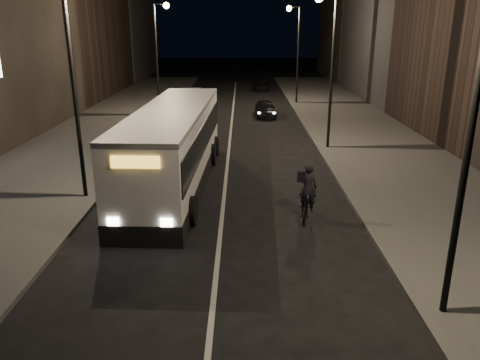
{
  "coord_description": "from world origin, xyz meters",
  "views": [
    {
      "loc": [
        0.72,
        -13.76,
        6.73
      ],
      "look_at": [
        0.67,
        1.98,
        1.5
      ],
      "focal_mm": 35.0,
      "sensor_mm": 36.0,
      "label": 1
    }
  ],
  "objects_px": {
    "streetlight_right_mid": "(328,52)",
    "car_mid": "(193,96)",
    "cyclist_on_bicycle": "(307,200)",
    "city_bus": "(174,143)",
    "streetlight_left_near": "(78,64)",
    "streetlight_right_near": "(464,95)",
    "car_far": "(262,84)",
    "streetlight_right_far": "(295,42)",
    "streetlight_left_far": "(160,45)",
    "car_near": "(265,109)"
  },
  "relations": [
    {
      "from": "streetlight_right_far",
      "to": "cyclist_on_bicycle",
      "type": "bearing_deg",
      "value": -94.97
    },
    {
      "from": "streetlight_right_mid",
      "to": "streetlight_right_near",
      "type": "bearing_deg",
      "value": -90.0
    },
    {
      "from": "cyclist_on_bicycle",
      "to": "streetlight_right_near",
      "type": "bearing_deg",
      "value": -57.67
    },
    {
      "from": "streetlight_left_far",
      "to": "city_bus",
      "type": "distance_m",
      "value": 16.72
    },
    {
      "from": "city_bus",
      "to": "streetlight_left_near",
      "type": "bearing_deg",
      "value": -145.79
    },
    {
      "from": "streetlight_left_near",
      "to": "streetlight_right_far",
      "type": "bearing_deg",
      "value": 66.04
    },
    {
      "from": "streetlight_right_near",
      "to": "car_mid",
      "type": "bearing_deg",
      "value": 105.79
    },
    {
      "from": "streetlight_left_near",
      "to": "car_mid",
      "type": "distance_m",
      "value": 24.09
    },
    {
      "from": "streetlight_right_near",
      "to": "streetlight_left_near",
      "type": "relative_size",
      "value": 1.0
    },
    {
      "from": "city_bus",
      "to": "cyclist_on_bicycle",
      "type": "xyz_separation_m",
      "value": [
        5.28,
        -3.95,
        -1.14
      ]
    },
    {
      "from": "streetlight_right_mid",
      "to": "streetlight_right_far",
      "type": "height_order",
      "value": "same"
    },
    {
      "from": "car_mid",
      "to": "streetlight_right_near",
      "type": "bearing_deg",
      "value": 106.87
    },
    {
      "from": "streetlight_right_far",
      "to": "cyclist_on_bicycle",
      "type": "distance_m",
      "value": 26.51
    },
    {
      "from": "streetlight_left_near",
      "to": "cyclist_on_bicycle",
      "type": "bearing_deg",
      "value": -13.4
    },
    {
      "from": "streetlight_right_mid",
      "to": "car_mid",
      "type": "relative_size",
      "value": 1.7
    },
    {
      "from": "streetlight_left_far",
      "to": "car_near",
      "type": "height_order",
      "value": "streetlight_left_far"
    },
    {
      "from": "streetlight_right_mid",
      "to": "car_mid",
      "type": "distance_m",
      "value": 18.54
    },
    {
      "from": "car_mid",
      "to": "streetlight_left_far",
      "type": "bearing_deg",
      "value": 73.86
    },
    {
      "from": "cyclist_on_bicycle",
      "to": "car_mid",
      "type": "bearing_deg",
      "value": 116.29
    },
    {
      "from": "streetlight_right_far",
      "to": "city_bus",
      "type": "height_order",
      "value": "streetlight_right_far"
    },
    {
      "from": "streetlight_right_near",
      "to": "streetlight_left_near",
      "type": "distance_m",
      "value": 13.33
    },
    {
      "from": "cyclist_on_bicycle",
      "to": "car_mid",
      "type": "height_order",
      "value": "cyclist_on_bicycle"
    },
    {
      "from": "streetlight_left_near",
      "to": "car_far",
      "type": "bearing_deg",
      "value": 76.29
    },
    {
      "from": "streetlight_right_mid",
      "to": "streetlight_left_far",
      "type": "height_order",
      "value": "same"
    },
    {
      "from": "cyclist_on_bicycle",
      "to": "car_far",
      "type": "distance_m",
      "value": 35.79
    },
    {
      "from": "cyclist_on_bicycle",
      "to": "car_mid",
      "type": "relative_size",
      "value": 0.45
    },
    {
      "from": "streetlight_right_mid",
      "to": "car_far",
      "type": "bearing_deg",
      "value": 95.36
    },
    {
      "from": "streetlight_right_near",
      "to": "cyclist_on_bicycle",
      "type": "height_order",
      "value": "streetlight_right_near"
    },
    {
      "from": "streetlight_right_far",
      "to": "car_mid",
      "type": "bearing_deg",
      "value": -177.35
    },
    {
      "from": "streetlight_left_far",
      "to": "cyclist_on_bicycle",
      "type": "bearing_deg",
      "value": -67.21
    },
    {
      "from": "streetlight_right_mid",
      "to": "car_far",
      "type": "height_order",
      "value": "streetlight_right_mid"
    },
    {
      "from": "streetlight_right_near",
      "to": "city_bus",
      "type": "height_order",
      "value": "streetlight_right_near"
    },
    {
      "from": "cyclist_on_bicycle",
      "to": "streetlight_right_far",
      "type": "bearing_deg",
      "value": 96.7
    },
    {
      "from": "streetlight_right_near",
      "to": "streetlight_left_near",
      "type": "xyz_separation_m",
      "value": [
        -10.66,
        8.0,
        0.0
      ]
    },
    {
      "from": "car_near",
      "to": "car_far",
      "type": "bearing_deg",
      "value": 86.82
    },
    {
      "from": "car_mid",
      "to": "streetlight_right_mid",
      "type": "bearing_deg",
      "value": 120.9
    },
    {
      "from": "streetlight_left_far",
      "to": "car_far",
      "type": "height_order",
      "value": "streetlight_left_far"
    },
    {
      "from": "city_bus",
      "to": "cyclist_on_bicycle",
      "type": "distance_m",
      "value": 6.69
    },
    {
      "from": "cyclist_on_bicycle",
      "to": "car_mid",
      "type": "xyz_separation_m",
      "value": [
        -6.67,
        25.59,
        0.07
      ]
    },
    {
      "from": "car_near",
      "to": "car_mid",
      "type": "bearing_deg",
      "value": 135.93
    },
    {
      "from": "streetlight_right_near",
      "to": "car_far",
      "type": "xyz_separation_m",
      "value": [
        -2.42,
        41.79,
        -4.74
      ]
    },
    {
      "from": "streetlight_right_near",
      "to": "city_bus",
      "type": "bearing_deg",
      "value": 127.18
    },
    {
      "from": "streetlight_right_mid",
      "to": "city_bus",
      "type": "xyz_separation_m",
      "value": [
        -7.55,
        -6.05,
        -3.51
      ]
    },
    {
      "from": "cyclist_on_bicycle",
      "to": "car_near",
      "type": "distance_m",
      "value": 20.02
    },
    {
      "from": "streetlight_left_near",
      "to": "cyclist_on_bicycle",
      "type": "xyz_separation_m",
      "value": [
        8.4,
        -2.0,
        -4.64
      ]
    },
    {
      "from": "streetlight_right_near",
      "to": "car_mid",
      "type": "distance_m",
      "value": 33.14
    },
    {
      "from": "streetlight_right_mid",
      "to": "streetlight_right_far",
      "type": "distance_m",
      "value": 16.0
    },
    {
      "from": "city_bus",
      "to": "cyclist_on_bicycle",
      "type": "height_order",
      "value": "city_bus"
    },
    {
      "from": "city_bus",
      "to": "car_near",
      "type": "height_order",
      "value": "city_bus"
    },
    {
      "from": "streetlight_right_mid",
      "to": "car_near",
      "type": "bearing_deg",
      "value": 105.55
    }
  ]
}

